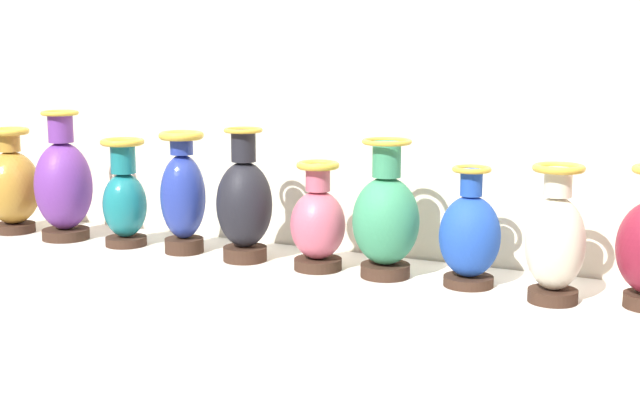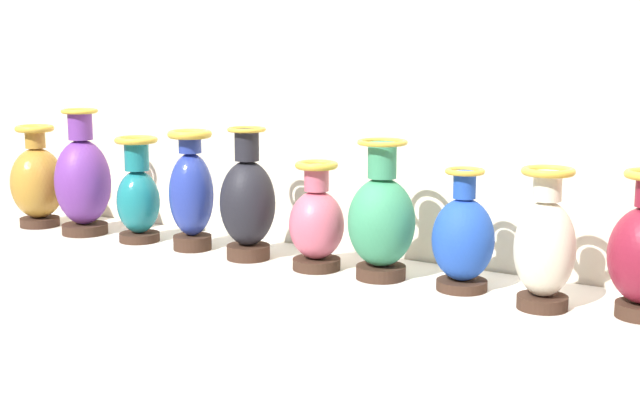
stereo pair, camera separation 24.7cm
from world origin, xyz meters
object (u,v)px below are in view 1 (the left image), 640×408
Objects in this scene: vase_violet at (63,185)px; vase_sapphire at (470,236)px; vase_cobalt at (183,195)px; vase_rose at (318,223)px; vase_jade at (386,219)px; vase_ivory at (555,241)px; vase_onyx at (244,204)px; vase_teal at (125,199)px; vase_ochre at (12,186)px.

vase_violet is 1.34m from vase_sapphire.
vase_violet reaches higher than vase_sapphire.
vase_rose is at bearing -0.78° from vase_cobalt.
vase_jade is 1.10× the size of vase_ivory.
vase_jade is (0.44, 0.01, -0.01)m from vase_onyx.
vase_onyx reaches higher than vase_jade.
vase_ivory is (1.56, -0.03, -0.02)m from vase_violet.
vase_sapphire is 0.23m from vase_ivory.
vase_cobalt is at bearing -179.91° from vase_jade.
vase_onyx is 0.24m from vase_rose.
vase_teal is 0.99× the size of vase_ivory.
vase_ivory is at bearing -12.67° from vase_sapphire.
vase_sapphire is at bearing 0.73° from vase_cobalt.
vase_ochre is 0.84× the size of vase_violet.
vase_onyx reaches higher than vase_cobalt.
vase_ochre is 1.13m from vase_rose.
vase_jade reaches higher than vase_ivory.
vase_violet is 0.45m from vase_cobalt.
vase_ochre is at bearing 178.97° from vase_ivory.
vase_violet is 1.24× the size of vase_teal.
vase_cobalt is 0.22m from vase_onyx.
vase_violet reaches higher than vase_onyx.
vase_teal reaches higher than vase_sapphire.
vase_teal is (0.23, 0.01, -0.03)m from vase_violet.
vase_violet reaches higher than vase_cobalt.
vase_rose is (0.67, -0.00, -0.02)m from vase_teal.
vase_sapphire is 0.93× the size of vase_ivory.
vase_cobalt is at bearing 179.22° from vase_rose.
vase_violet reaches higher than vase_teal.
vase_rose is at bearing 177.07° from vase_ivory.
vase_ochre is 1.33m from vase_jade.
vase_jade is (1.11, 0.02, -0.02)m from vase_violet.
vase_ochre is at bearing -179.93° from vase_rose.
vase_jade is at bearing 0.09° from vase_cobalt.
vase_onyx is at bearing -0.03° from vase_ochre.
vase_onyx is (0.67, 0.01, -0.01)m from vase_violet.
vase_jade is 0.23m from vase_sapphire.
vase_jade is at bearing 174.89° from vase_ivory.
vase_cobalt is 1.21× the size of vase_rose.
vase_violet is at bearing -178.22° from vase_cobalt.
vase_onyx is 1.27× the size of vase_rose.
vase_teal is at bearing 178.39° from vase_ivory.
vase_jade reaches higher than vase_ochre.
vase_violet is 1.56m from vase_ivory.
vase_rose is 0.97× the size of vase_sapphire.
vase_rose is 0.66m from vase_ivory.
vase_rose is 0.90× the size of vase_ivory.
vase_violet is 1.07× the size of vase_onyx.
vase_violet is 0.24m from vase_teal.
vase_onyx is at bearing -2.10° from vase_cobalt.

